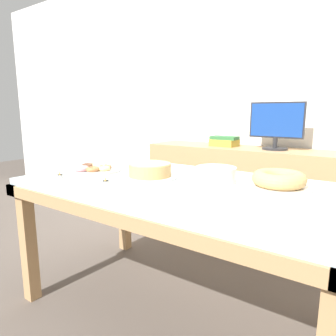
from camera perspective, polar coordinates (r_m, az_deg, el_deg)
name	(u,v)px	position (r m, az deg, el deg)	size (l,w,h in m)	color
ground_plane	(178,309)	(1.88, 1.92, -25.23)	(12.00, 12.00, 0.00)	#564C44
wall_back	(269,89)	(2.89, 18.65, 14.01)	(8.00, 0.10, 2.60)	white
dining_table	(179,198)	(1.59, 2.07, -5.71)	(1.68, 0.94, 0.74)	silver
sideboard	(252,194)	(2.69, 15.72, -4.86)	(1.90, 0.44, 0.80)	tan
computer_monitor	(276,126)	(2.55, 19.91, 7.54)	(0.42, 0.20, 0.38)	#262628
book_stack	(224,141)	(2.71, 10.68, 5.02)	(0.23, 0.18, 0.09)	#B29933
cake_chocolate_round	(150,171)	(1.66, -3.46, -0.60)	(0.30, 0.30, 0.08)	silver
cake_golden_bundt	(279,180)	(1.53, 20.33, -2.23)	(0.31, 0.31, 0.08)	silver
pastry_platter	(94,169)	(1.90, -13.96, -0.14)	(0.33, 0.33, 0.04)	silver
plate_stack	(216,175)	(1.58, 9.09, -1.24)	(0.21, 0.21, 0.08)	silver
tealight_near_cakes	(60,176)	(1.77, -19.92, -1.41)	(0.04, 0.04, 0.04)	silver
tealight_right_edge	(106,182)	(1.56, -11.81, -2.62)	(0.04, 0.04, 0.04)	silver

